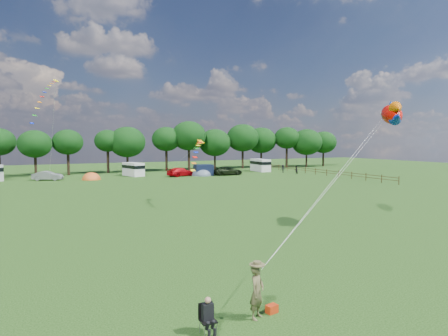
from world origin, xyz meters
name	(u,v)px	position (x,y,z in m)	size (l,w,h in m)	color
ground_plane	(281,242)	(0.00, 0.00, 0.00)	(180.00, 180.00, 0.00)	black
tree_line	(146,140)	(5.30, 54.99, 6.35)	(102.98, 10.98, 10.27)	black
fence	(321,171)	(32.00, 34.50, 0.70)	(0.12, 33.12, 1.20)	#472D19
car_b	(48,176)	(-12.54, 45.77, 0.72)	(1.53, 4.11, 1.45)	gray
car_c	(181,172)	(8.47, 43.38, 0.76)	(2.12, 5.04, 1.51)	#BB060C
car_d	(228,171)	(16.88, 41.92, 0.76)	(2.52, 5.56, 1.52)	black
campervan_c	(133,169)	(1.15, 47.60, 1.26)	(3.22, 5.15, 2.34)	silver
campervan_d	(260,165)	(26.63, 46.73, 1.34)	(2.36, 5.16, 2.49)	silver
tent_orange	(91,180)	(-6.27, 43.96, 0.02)	(2.96, 3.24, 2.32)	orange
tent_greyblue	(201,175)	(12.18, 42.98, 0.02)	(3.63, 3.98, 2.70)	#505F71
awning_navy	(203,170)	(12.62, 43.06, 0.97)	(3.11, 2.52, 1.94)	black
kite_flyer	(257,292)	(-6.25, -7.76, 0.94)	(0.68, 0.45, 1.87)	brown
camp_chair	(207,311)	(-8.19, -7.95, 0.72)	(0.50, 0.49, 1.20)	#99999E
kite_bag	(272,309)	(-5.56, -7.63, 0.14)	(0.41, 0.27, 0.29)	#BA2D0D
fish_kite	(392,114)	(9.77, 0.52, 8.05)	(3.08, 3.69, 2.05)	#DD0C00
streamer_kite_a	(46,93)	(-12.41, 30.57, 11.74)	(3.32, 5.53, 5.75)	gold
streamer_kite_c	(198,149)	(0.54, 15.02, 5.33)	(3.21, 4.92, 2.81)	orange
walker_a	(296,170)	(29.34, 38.36, 0.77)	(0.75, 0.46, 1.53)	black
walker_b	(283,169)	(28.67, 41.67, 0.77)	(1.00, 0.46, 1.54)	black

